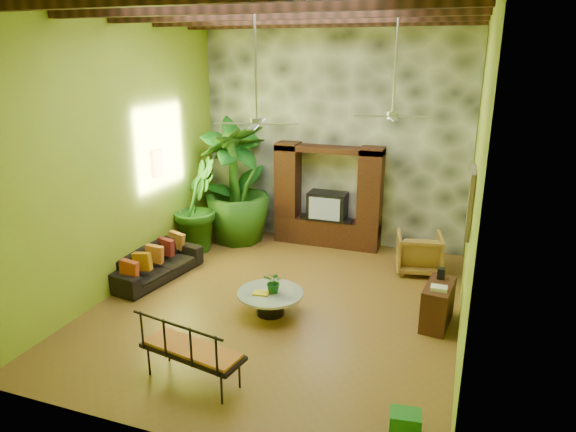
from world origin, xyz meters
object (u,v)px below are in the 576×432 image
at_px(iron_bench, 189,349).
at_px(sofa, 155,264).
at_px(wicker_armchair, 419,253).
at_px(side_console, 438,305).
at_px(ceiling_fan_front, 256,109).
at_px(ceiling_fan_back, 393,103).
at_px(tall_plant_c, 237,184).
at_px(tall_plant_a, 235,180).
at_px(coffee_table, 270,300).
at_px(entertainment_center, 328,204).
at_px(green_bin, 405,424).
at_px(tall_plant_b, 196,205).

bearing_deg(iron_bench, sofa, 140.71).
height_order(wicker_armchair, side_console, wicker_armchair).
height_order(ceiling_fan_front, side_console, ceiling_fan_front).
bearing_deg(iron_bench, side_console, 53.10).
distance_m(ceiling_fan_back, tall_plant_c, 4.41).
distance_m(sofa, iron_bench, 3.64).
relative_size(tall_plant_a, coffee_table, 2.56).
distance_m(wicker_armchair, iron_bench, 5.38).
distance_m(sofa, coffee_table, 2.71).
bearing_deg(ceiling_fan_front, wicker_armchair, 48.52).
bearing_deg(wicker_armchair, tall_plant_c, -16.21).
bearing_deg(entertainment_center, wicker_armchair, -22.63).
bearing_deg(wicker_armchair, iron_bench, 52.79).
height_order(wicker_armchair, green_bin, wicker_armchair).
xyz_separation_m(ceiling_fan_front, side_console, (2.85, 0.57, -3.05)).
bearing_deg(wicker_armchair, ceiling_fan_back, 52.46).
relative_size(entertainment_center, side_console, 2.74).
height_order(tall_plant_c, iron_bench, tall_plant_c).
relative_size(tall_plant_a, tall_plant_b, 1.39).
height_order(entertainment_center, tall_plant_c, tall_plant_c).
height_order(sofa, coffee_table, sofa).
bearing_deg(tall_plant_a, side_console, -29.10).
height_order(ceiling_fan_front, tall_plant_c, ceiling_fan_front).
xyz_separation_m(entertainment_center, coffee_table, (-0.01, -3.53, -0.71)).
height_order(ceiling_fan_front, coffee_table, ceiling_fan_front).
height_order(ceiling_fan_back, side_console, ceiling_fan_back).
distance_m(ceiling_fan_front, sofa, 4.01).
bearing_deg(sofa, entertainment_center, -33.12).
height_order(entertainment_center, iron_bench, entertainment_center).
bearing_deg(wicker_armchair, ceiling_fan_front, 38.24).
bearing_deg(entertainment_center, ceiling_fan_front, -93.24).
height_order(sofa, tall_plant_a, tall_plant_a).
xyz_separation_m(tall_plant_c, coffee_table, (2.01, -3.07, -1.10)).
height_order(tall_plant_c, coffee_table, tall_plant_c).
bearing_deg(ceiling_fan_front, green_bin, -38.94).
relative_size(ceiling_fan_front, ceiling_fan_back, 1.00).
xyz_separation_m(ceiling_fan_front, tall_plant_b, (-2.45, 2.30, -2.38)).
bearing_deg(ceiling_fan_back, tall_plant_b, 170.68).
bearing_deg(tall_plant_b, sofa, -90.00).
relative_size(ceiling_fan_back, wicker_armchair, 2.12).
height_order(wicker_armchair, coffee_table, wicker_armchair).
xyz_separation_m(tall_plant_c, green_bin, (4.52, -5.25, -1.21)).
distance_m(ceiling_fan_back, sofa, 5.36).
bearing_deg(ceiling_fan_front, ceiling_fan_back, 41.63).
bearing_deg(tall_plant_b, ceiling_fan_back, -9.32).
distance_m(tall_plant_b, tall_plant_c, 1.06).
relative_size(tall_plant_a, iron_bench, 1.88).
height_order(sofa, green_bin, sofa).
height_order(sofa, tall_plant_b, tall_plant_b).
height_order(entertainment_center, tall_plant_a, tall_plant_a).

